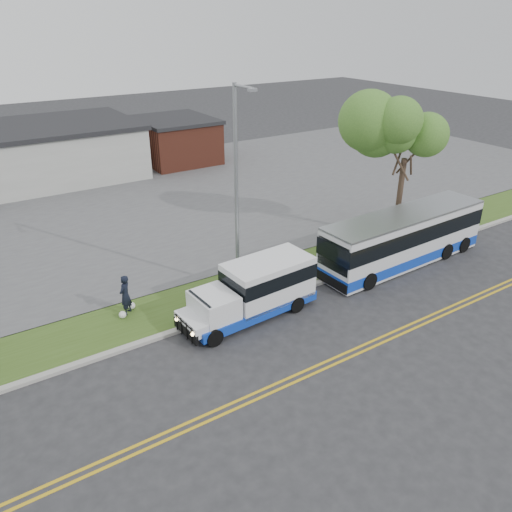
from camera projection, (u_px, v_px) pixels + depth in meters
ground at (211, 337)px, 20.67m from camera, size 140.00×140.00×0.00m
lane_line_north at (262, 390)px, 17.76m from camera, size 70.00×0.12×0.01m
lane_line_south at (267, 395)px, 17.53m from camera, size 70.00×0.12×0.01m
curb at (199, 323)px, 21.47m from camera, size 80.00×0.30×0.15m
verge at (181, 305)px, 22.84m from camera, size 80.00×3.30×0.10m
parking_lot at (91, 213)px, 33.49m from camera, size 80.00×25.00×0.10m
brick_wing at (176, 140)px, 44.60m from camera, size 6.30×7.30×3.90m
tree_east at (408, 134)px, 27.09m from camera, size 5.20×5.20×8.33m
streetlight_near at (237, 187)px, 21.92m from camera, size 0.35×1.53×9.50m
shuttle_bus at (257, 288)px, 21.79m from camera, size 6.45×2.44×2.43m
transit_bus at (403, 238)px, 26.32m from camera, size 10.24×2.71×2.82m
pedestrian at (125, 295)px, 21.74m from camera, size 0.80×0.79×1.87m
grocery_bag_left at (123, 315)px, 21.74m from camera, size 0.32×0.32×0.32m
grocery_bag_right at (132, 306)px, 22.41m from camera, size 0.32×0.32×0.32m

